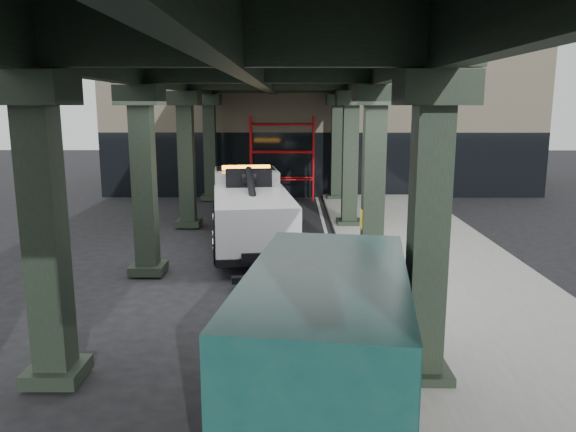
{
  "coord_description": "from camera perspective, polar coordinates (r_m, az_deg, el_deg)",
  "views": [
    {
      "loc": [
        0.48,
        -12.55,
        4.5
      ],
      "look_at": [
        0.37,
        1.62,
        1.7
      ],
      "focal_mm": 35.0,
      "sensor_mm": 36.0,
      "label": 1
    }
  ],
  "objects": [
    {
      "name": "ground",
      "position": [
        13.34,
        -1.67,
        -8.54
      ],
      "size": [
        90.0,
        90.0,
        0.0
      ],
      "primitive_type": "plane",
      "color": "black",
      "rests_on": "ground"
    },
    {
      "name": "sidewalk",
      "position": [
        15.73,
        15.3,
        -5.57
      ],
      "size": [
        5.0,
        40.0,
        0.15
      ],
      "primitive_type": "cube",
      "color": "gray",
      "rests_on": "ground"
    },
    {
      "name": "lane_stripe",
      "position": [
        15.27,
        5.02,
        -5.97
      ],
      "size": [
        0.12,
        38.0,
        0.01
      ],
      "primitive_type": "cube",
      "color": "silver",
      "rests_on": "ground"
    },
    {
      "name": "viaduct",
      "position": [
        14.6,
        -3.13,
        14.94
      ],
      "size": [
        7.4,
        32.0,
        6.4
      ],
      "color": "black",
      "rests_on": "ground"
    },
    {
      "name": "building",
      "position": [
        32.59,
        3.15,
        10.29
      ],
      "size": [
        22.0,
        10.0,
        8.0
      ],
      "primitive_type": "cube",
      "color": "#C6B793",
      "rests_on": "ground"
    },
    {
      "name": "scaffolding",
      "position": [
        27.3,
        -0.59,
        6.16
      ],
      "size": [
        3.08,
        0.88,
        4.0
      ],
      "color": "red",
      "rests_on": "ground"
    },
    {
      "name": "tow_truck",
      "position": [
        18.18,
        -3.93,
        0.87
      ],
      "size": [
        3.17,
        8.04,
        2.57
      ],
      "rotation": [
        0.0,
        0.0,
        0.14
      ],
      "color": "black",
      "rests_on": "ground"
    },
    {
      "name": "towed_van",
      "position": [
        8.16,
        4.09,
        -12.27
      ],
      "size": [
        2.98,
        5.99,
        2.33
      ],
      "rotation": [
        0.0,
        0.0,
        -0.14
      ],
      "color": "#12413D",
      "rests_on": "ground"
    }
  ]
}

